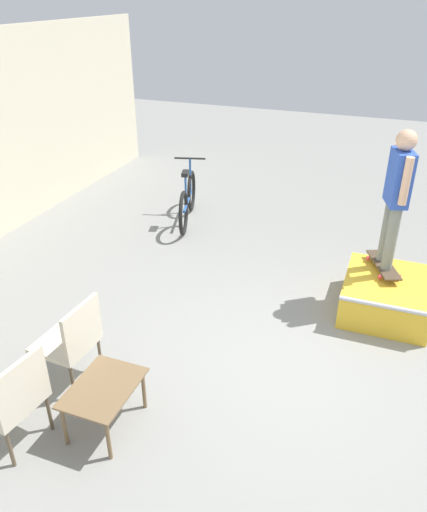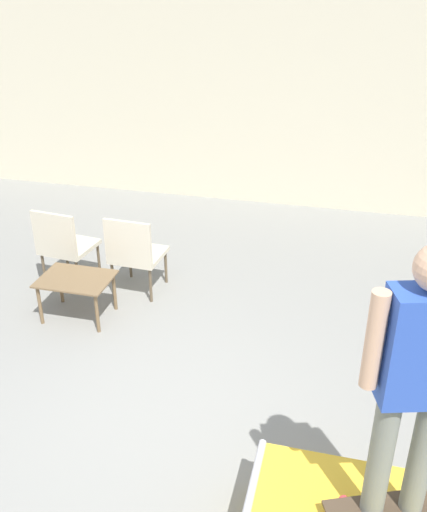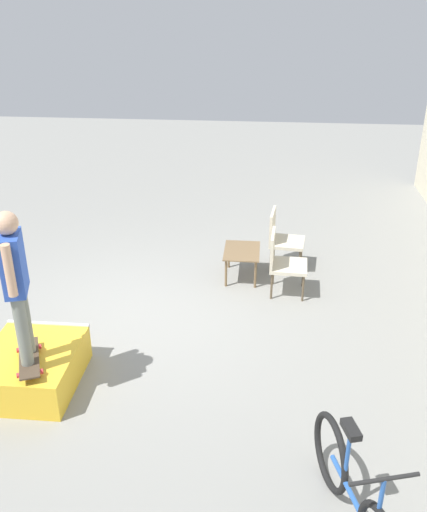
% 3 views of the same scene
% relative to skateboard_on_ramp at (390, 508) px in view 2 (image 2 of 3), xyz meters
% --- Properties ---
extents(ground_plane, '(24.00, 24.00, 0.00)m').
position_rel_skateboard_on_ramp_xyz_m(ground_plane, '(-1.70, 0.72, -0.51)').
color(ground_plane, gray).
extents(house_wall_back, '(12.00, 0.06, 3.00)m').
position_rel_skateboard_on_ramp_xyz_m(house_wall_back, '(-1.70, 5.74, 0.99)').
color(house_wall_back, beige).
rests_on(house_wall_back, ground_plane).
extents(skateboard_on_ramp, '(0.76, 0.47, 0.07)m').
position_rel_skateboard_on_ramp_xyz_m(skateboard_on_ramp, '(0.00, 0.00, 0.00)').
color(skateboard_on_ramp, '#473828').
rests_on(skateboard_on_ramp, skate_ramp_box).
extents(person_skater, '(0.55, 0.30, 1.63)m').
position_rel_skateboard_on_ramp_xyz_m(person_skater, '(0.00, 0.00, 0.97)').
color(person_skater, gray).
rests_on(person_skater, skateboard_on_ramp).
extents(coffee_table, '(0.72, 0.53, 0.45)m').
position_rel_skateboard_on_ramp_xyz_m(coffee_table, '(-2.98, 2.10, -0.12)').
color(coffee_table, brown).
rests_on(coffee_table, ground_plane).
extents(patio_chair_left, '(0.58, 0.58, 0.92)m').
position_rel_skateboard_on_ramp_xyz_m(patio_chair_left, '(-3.40, 2.69, 0.01)').
color(patio_chair_left, brown).
rests_on(patio_chair_left, ground_plane).
extents(patio_chair_right, '(0.55, 0.55, 0.92)m').
position_rel_skateboard_on_ramp_xyz_m(patio_chair_right, '(-2.57, 2.69, 0.01)').
color(patio_chair_right, brown).
rests_on(patio_chair_right, ground_plane).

